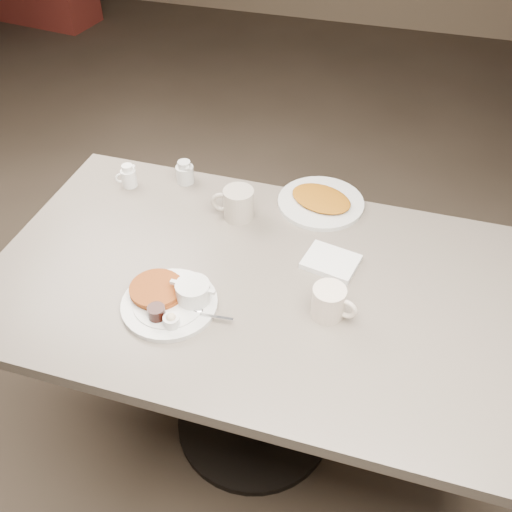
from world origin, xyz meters
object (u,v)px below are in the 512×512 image
(coffee_mug_far, at_px, (237,204))
(creamer_left, at_px, (128,176))
(creamer_right, at_px, (185,172))
(hash_plate, at_px, (321,201))
(coffee_mug_near, at_px, (330,302))
(diner_table, at_px, (254,319))
(main_plate, at_px, (172,298))

(coffee_mug_far, xyz_separation_m, creamer_left, (-0.40, 0.05, -0.01))
(creamer_right, bearing_deg, coffee_mug_far, -29.48)
(creamer_left, relative_size, hash_plate, 0.22)
(creamer_left, bearing_deg, coffee_mug_near, -26.49)
(coffee_mug_near, xyz_separation_m, coffee_mug_far, (-0.36, 0.32, 0.00))
(diner_table, bearing_deg, creamer_right, 133.18)
(diner_table, height_order, creamer_right, creamer_right)
(main_plate, relative_size, creamer_right, 3.96)
(coffee_mug_far, distance_m, creamer_left, 0.41)
(diner_table, height_order, coffee_mug_far, coffee_mug_far)
(diner_table, xyz_separation_m, main_plate, (-0.18, -0.15, 0.19))
(coffee_mug_near, distance_m, coffee_mug_far, 0.48)
(main_plate, bearing_deg, diner_table, 40.46)
(main_plate, distance_m, coffee_mug_far, 0.41)
(diner_table, xyz_separation_m, hash_plate, (0.11, 0.39, 0.18))
(coffee_mug_far, bearing_deg, creamer_right, 150.52)
(coffee_mug_far, height_order, creamer_left, coffee_mug_far)
(coffee_mug_near, distance_m, creamer_right, 0.74)
(diner_table, bearing_deg, main_plate, -139.54)
(coffee_mug_near, relative_size, hash_plate, 0.37)
(main_plate, xyz_separation_m, coffee_mug_near, (0.41, 0.09, 0.02))
(coffee_mug_near, bearing_deg, creamer_left, 153.51)
(creamer_left, bearing_deg, creamer_right, 23.67)
(hash_plate, bearing_deg, diner_table, -105.57)
(creamer_left, bearing_deg, coffee_mug_far, -7.73)
(main_plate, height_order, coffee_mug_far, coffee_mug_far)
(creamer_left, height_order, creamer_right, same)
(diner_table, relative_size, coffee_mug_near, 11.33)
(diner_table, xyz_separation_m, coffee_mug_near, (0.23, -0.07, 0.22))
(coffee_mug_far, relative_size, hash_plate, 0.40)
(main_plate, xyz_separation_m, hash_plate, (0.29, 0.54, -0.01))
(diner_table, height_order, creamer_left, creamer_left)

